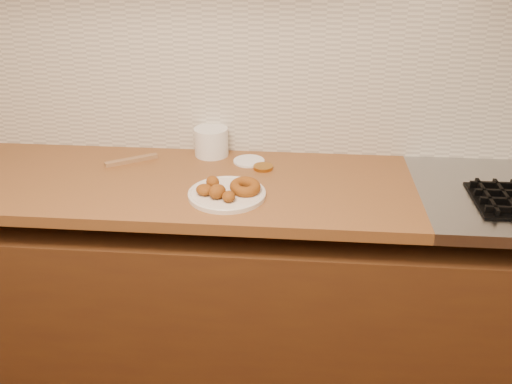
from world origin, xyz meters
TOP-DOWN VIEW (x-y plane):
  - wall_back at (0.00, 2.00)m, footprint 4.00×0.02m
  - base_cabinet at (0.00, 1.69)m, footprint 3.60×0.60m
  - butcher_block at (-0.65, 1.69)m, footprint 2.30×0.62m
  - backsplash at (0.00, 1.99)m, footprint 3.60×0.02m
  - donut_plate at (-0.15, 1.57)m, footprint 0.26×0.26m
  - ring_donut at (-0.09, 1.58)m, footprint 0.15×0.15m
  - fried_dough_chunks at (-0.18, 1.55)m, footprint 0.15×0.15m
  - plastic_tub at (-0.26, 1.93)m, footprint 0.17×0.17m
  - tub_lid at (-0.10, 1.87)m, footprint 0.14×0.14m
  - brass_jar_lid at (-0.04, 1.81)m, footprint 0.08×0.08m
  - wooden_utensil at (-0.55, 1.83)m, footprint 0.19×0.13m

SIDE VIEW (x-z plane):
  - base_cabinet at x=0.00m, z-range 0.00..0.77m
  - butcher_block at x=-0.65m, z-range 0.86..0.90m
  - tub_lid at x=-0.10m, z-range 0.90..0.91m
  - brass_jar_lid at x=-0.04m, z-range 0.90..0.91m
  - donut_plate at x=-0.15m, z-range 0.90..0.91m
  - wooden_utensil at x=-0.55m, z-range 0.90..0.92m
  - ring_donut at x=-0.09m, z-range 0.91..0.96m
  - fried_dough_chunks at x=-0.18m, z-range 0.91..0.96m
  - plastic_tub at x=-0.26m, z-range 0.90..1.01m
  - backsplash at x=0.00m, z-range 0.90..1.50m
  - wall_back at x=0.00m, z-range 0.00..2.70m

